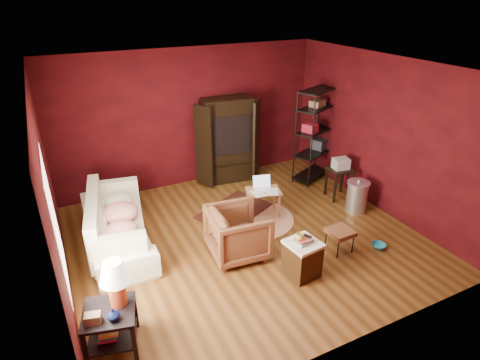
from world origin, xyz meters
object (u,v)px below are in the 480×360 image
object	(u,v)px
side_table	(112,298)
hamper	(302,258)
wire_shelving	(315,131)
laptop_desk	(263,193)
sofa	(115,222)
tv_armoire	(227,138)
armchair	(238,231)

from	to	relation	value
side_table	hamper	xyz separation A→B (m)	(2.64, 0.09, -0.39)
wire_shelving	laptop_desk	bearing A→B (deg)	-176.30
sofa	wire_shelving	size ratio (longest dim) A/B	1.14
sofa	tv_armoire	distance (m)	3.09
sofa	hamper	distance (m)	2.97
sofa	wire_shelving	world-z (taller)	wire_shelving
side_table	tv_armoire	world-z (taller)	tv_armoire
tv_armoire	wire_shelving	distance (m)	1.86
hamper	laptop_desk	xyz separation A→B (m)	(0.33, 1.74, 0.17)
armchair	hamper	world-z (taller)	armchair
tv_armoire	side_table	bearing A→B (deg)	-123.49
side_table	tv_armoire	size ratio (longest dim) A/B	0.63
sofa	armchair	bearing A→B (deg)	-121.44
hamper	tv_armoire	bearing A→B (deg)	83.33
hamper	tv_armoire	world-z (taller)	tv_armoire
side_table	hamper	world-z (taller)	side_table
tv_armoire	hamper	bearing A→B (deg)	-89.41
sofa	wire_shelving	distance (m)	4.45
sofa	armchair	distance (m)	1.97
laptop_desk	wire_shelving	world-z (taller)	wire_shelving
sofa	armchair	size ratio (longest dim) A/B	2.57
hamper	tv_armoire	size ratio (longest dim) A/B	0.36
side_table	tv_armoire	distance (m)	4.66
sofa	side_table	distance (m)	2.08
side_table	tv_armoire	xyz separation A→B (m)	(3.04, 3.53, 0.26)
sofa	tv_armoire	xyz separation A→B (m)	(2.66, 1.50, 0.50)
armchair	tv_armoire	distance (m)	2.82
armchair	hamper	distance (m)	1.06
side_table	wire_shelving	xyz separation A→B (m)	(4.73, 2.76, 0.40)
side_table	wire_shelving	bearing A→B (deg)	30.22
armchair	tv_armoire	bearing A→B (deg)	-16.03
hamper	wire_shelving	bearing A→B (deg)	51.87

